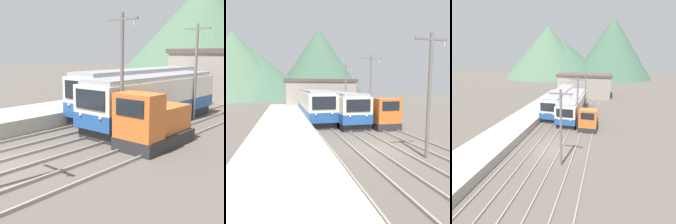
% 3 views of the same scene
% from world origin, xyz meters
% --- Properties ---
extents(ground_plane, '(200.00, 200.00, 0.00)m').
position_xyz_m(ground_plane, '(0.00, 0.00, 0.00)').
color(ground_plane, '#564F47').
extents(track_center, '(1.54, 60.00, 0.14)m').
position_xyz_m(track_center, '(0.20, 0.00, 0.07)').
color(track_center, gray).
rests_on(track_center, ground).
extents(track_right, '(1.54, 60.00, 0.14)m').
position_xyz_m(track_right, '(3.20, 0.00, 0.07)').
color(track_right, gray).
rests_on(track_right, ground).
extents(commuter_train_left, '(2.84, 14.15, 3.69)m').
position_xyz_m(commuter_train_left, '(-2.60, 13.54, 1.71)').
color(commuter_train_left, '#28282B').
rests_on(commuter_train_left, ground).
extents(commuter_train_center, '(2.84, 12.90, 3.45)m').
position_xyz_m(commuter_train_center, '(0.20, 11.36, 1.61)').
color(commuter_train_center, '#28282B').
rests_on(commuter_train_center, ground).
extents(shunting_locomotive, '(2.40, 4.58, 3.00)m').
position_xyz_m(shunting_locomotive, '(3.20, 6.69, 1.21)').
color(shunting_locomotive, '#28282B').
rests_on(shunting_locomotive, ground).
extents(catenary_mast_mid, '(2.00, 0.20, 7.01)m').
position_xyz_m(catenary_mast_mid, '(1.71, 5.89, 3.82)').
color(catenary_mast_mid, slate).
rests_on(catenary_mast_mid, ground).
extents(catenary_mast_far, '(2.00, 0.20, 7.01)m').
position_xyz_m(catenary_mast_far, '(1.71, 14.39, 3.82)').
color(catenary_mast_far, slate).
rests_on(catenary_mast_far, ground).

